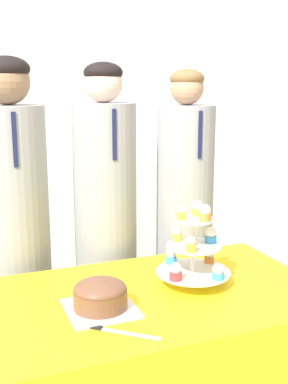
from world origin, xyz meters
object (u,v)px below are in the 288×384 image
round_cake (100,295)px  student_0 (17,250)px  student_1 (106,242)px  student_2 (184,235)px  cupcake_stand (194,248)px  cake_knife (104,329)px

round_cake → student_0: student_0 is taller
student_1 → student_2: size_ratio=1.02×
round_cake → cupcake_stand: (0.40, 0.08, 0.09)m
student_0 → student_1: size_ratio=1.01×
cake_knife → cupcake_stand: size_ratio=0.68×
cake_knife → student_1: (0.25, 0.79, 0.01)m
round_cake → cake_knife: 0.15m
student_2 → student_0: bearing=180.0°
round_cake → cupcake_stand: bearing=11.4°
student_0 → student_2: size_ratio=1.03×
cake_knife → student_2: student_2 is taller
cupcake_stand → round_cake: bearing=-168.6°
student_1 → cupcake_stand: bearing=-73.0°
student_2 → round_cake: bearing=-134.7°
cake_knife → student_1: student_1 is taller
cake_knife → cupcake_stand: 0.50m
round_cake → cake_knife: size_ratio=1.04×
cake_knife → cupcake_stand: bearing=67.4°
cake_knife → cupcake_stand: cupcake_stand is taller
cake_knife → student_0: 0.80m
round_cake → student_0: 0.68m
student_0 → student_2: (0.84, -0.00, -0.03)m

